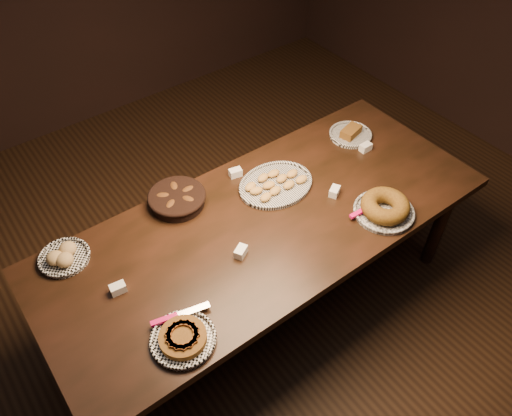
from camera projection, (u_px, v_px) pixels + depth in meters
ground at (265, 302)px, 3.12m from camera, size 5.00×5.00×0.00m
buffet_table at (266, 230)px, 2.63m from camera, size 2.40×1.00×0.75m
apple_tart_plate at (183, 338)px, 2.08m from camera, size 0.32×0.29×0.06m
madeleine_platter at (275, 184)px, 2.75m from camera, size 0.43×0.35×0.05m
bundt_cake_plate at (385, 208)px, 2.59m from camera, size 0.34×0.32×0.10m
croissant_basket at (177, 198)px, 2.63m from camera, size 0.36×0.36×0.08m
bread_roll_plate at (63, 257)px, 2.38m from camera, size 0.25×0.25×0.08m
loaf_plate at (351, 134)px, 3.07m from camera, size 0.26×0.26×0.06m
tent_cards at (266, 205)px, 2.63m from camera, size 1.71×0.55×0.04m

